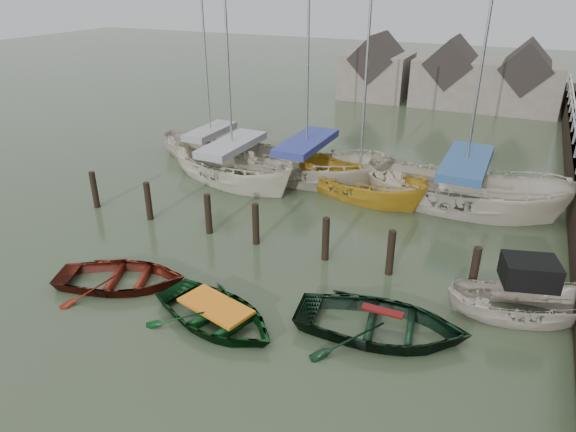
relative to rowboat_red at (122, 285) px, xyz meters
The scene contains 12 objects.
ground 3.54m from the rowboat_red, 12.76° to the left, with size 120.00×120.00×0.00m, color #313D26.
mooring_pilings 4.48m from the rowboat_red, 58.27° to the left, with size 13.72×0.22×1.80m.
far_sheds 27.19m from the rowboat_red, 80.91° to the left, with size 14.00×4.08×4.39m.
rowboat_red is the anchor object (origin of this frame).
rowboat_green 3.37m from the rowboat_red, ahead, with size 2.59×3.63×0.75m, color black.
rowboat_dkgreen 7.27m from the rowboat_red, ahead, with size 2.99×4.19×0.87m, color black.
motorboat 10.75m from the rowboat_red, 17.48° to the left, with size 4.00×2.37×2.25m.
sailboat_a 8.53m from the rowboat_red, 99.11° to the left, with size 7.21×4.46×11.62m.
sailboat_b 9.89m from the rowboat_red, 81.72° to the left, with size 7.15×2.85×11.83m.
sailboat_c 10.00m from the rowboat_red, 66.54° to the left, with size 6.36×3.98×9.51m.
sailboat_d 12.43m from the rowboat_red, 51.09° to the left, with size 7.71×3.12×12.67m.
sailboat_e 11.12m from the rowboat_red, 109.75° to the left, with size 5.75×2.61×9.30m.
Camera 1 is at (6.00, -9.89, 7.92)m, focal length 32.00 mm.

